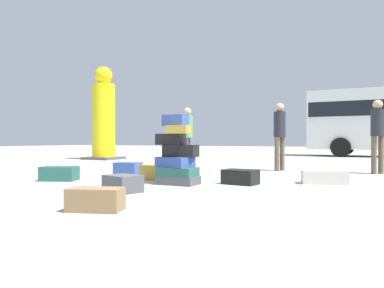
% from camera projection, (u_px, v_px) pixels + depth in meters
% --- Properties ---
extents(ground_plane, '(80.00, 80.00, 0.00)m').
position_uv_depth(ground_plane, '(202.00, 185.00, 6.42)').
color(ground_plane, '#9E9E99').
extents(suitcase_tower, '(0.78, 0.59, 1.24)m').
position_uv_depth(suitcase_tower, '(177.00, 156.00, 6.54)').
color(suitcase_tower, '#4C4C51').
rests_on(suitcase_tower, ground).
extents(suitcase_cream_upright_blue, '(0.85, 0.61, 0.24)m').
position_uv_depth(suitcase_cream_upright_blue, '(324.00, 177.00, 6.59)').
color(suitcase_cream_upright_blue, beige).
rests_on(suitcase_cream_upright_blue, ground).
extents(suitcase_tan_right_side, '(0.56, 0.39, 0.29)m').
position_uv_depth(suitcase_tan_right_side, '(154.00, 172.00, 7.27)').
color(suitcase_tan_right_side, '#B28C33').
rests_on(suitcase_tan_right_side, ground).
extents(suitcase_charcoal_behind_tower, '(0.62, 0.54, 0.26)m').
position_uv_depth(suitcase_charcoal_behind_tower, '(123.00, 184.00, 5.51)').
color(suitcase_charcoal_behind_tower, '#4C4C51').
rests_on(suitcase_charcoal_behind_tower, ground).
extents(suitcase_teal_left_side, '(0.76, 0.62, 0.27)m').
position_uv_depth(suitcase_teal_left_side, '(59.00, 174.00, 7.10)').
color(suitcase_teal_left_side, '#26594C').
rests_on(suitcase_teal_left_side, ground).
extents(suitcase_black_foreground_far, '(0.64, 0.47, 0.26)m').
position_uv_depth(suitcase_black_foreground_far, '(240.00, 177.00, 6.51)').
color(suitcase_black_foreground_far, black).
rests_on(suitcase_black_foreground_far, ground).
extents(suitcase_brown_white_trunk, '(0.66, 0.48, 0.25)m').
position_uv_depth(suitcase_brown_white_trunk, '(96.00, 199.00, 4.06)').
color(suitcase_brown_white_trunk, olive).
rests_on(suitcase_brown_white_trunk, ground).
extents(suitcase_navy_foreground_near, '(0.58, 0.47, 0.29)m').
position_uv_depth(suitcase_navy_foreground_near, '(128.00, 169.00, 8.18)').
color(suitcase_navy_foreground_near, '#334F99').
rests_on(suitcase_navy_foreground_near, ground).
extents(person_bearded_onlooker, '(0.30, 0.33, 1.68)m').
position_uv_depth(person_bearded_onlooker, '(187.00, 132.00, 10.08)').
color(person_bearded_onlooker, '#3F334C').
rests_on(person_bearded_onlooker, ground).
extents(person_tourist_with_camera, '(0.30, 0.30, 1.72)m').
position_uv_depth(person_tourist_with_camera, '(378.00, 130.00, 8.50)').
color(person_tourist_with_camera, brown).
rests_on(person_tourist_with_camera, ground).
extents(person_passerby_in_red, '(0.30, 0.32, 1.73)m').
position_uv_depth(person_passerby_in_red, '(280.00, 130.00, 9.40)').
color(person_passerby_in_red, brown).
rests_on(person_passerby_in_red, ground).
extents(yellow_dummy_statue, '(1.29, 1.29, 3.78)m').
position_uv_depth(yellow_dummy_statue, '(104.00, 118.00, 15.00)').
color(yellow_dummy_statue, yellow).
rests_on(yellow_dummy_statue, ground).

